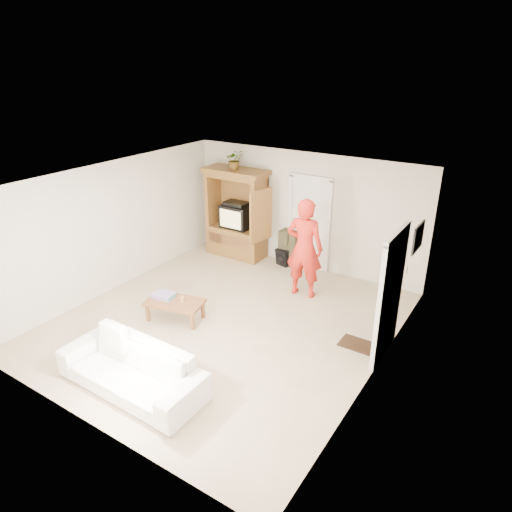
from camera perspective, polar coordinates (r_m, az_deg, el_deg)
The scene contains 19 objects.
floor at distance 8.40m, azimuth -3.81°, elevation -8.19°, with size 6.00×6.00×0.00m, color tan.
ceiling at distance 7.38m, azimuth -4.36°, elevation 9.25°, with size 6.00×6.00×0.00m, color white.
wall_back at distance 10.20m, azimuth 6.04°, elevation 5.65°, with size 5.50×5.50×0.00m, color silver.
wall_front at distance 5.97m, azimuth -21.70°, elevation -9.79°, with size 5.50×5.50×0.00m, color silver.
wall_left at distance 9.60m, azimuth -17.41°, elevation 3.52°, with size 6.00×6.00×0.00m, color silver.
wall_right at distance 6.68m, azimuth 15.35°, elevation -5.15°, with size 6.00×6.00×0.00m, color silver.
armoire at distance 10.81m, azimuth -2.34°, elevation 4.63°, with size 1.82×1.14×2.10m.
door_back at distance 10.20m, azimuth 6.65°, elevation 3.96°, with size 0.85×0.05×2.04m, color white.
doorway_right at distance 7.33m, azimuth 16.42°, elevation -5.08°, with size 0.05×0.90×2.04m, color black.
framed_picture at distance 8.26m, azimuth 19.63°, elevation 2.21°, with size 0.03×0.60×0.48m, color black.
doormat at distance 7.95m, azimuth 12.63°, elevation -10.76°, with size 0.60×0.40×0.02m, color #382316.
plant at distance 10.43m, azimuth -2.68°, elevation 11.95°, with size 0.39×0.34×0.44m, color #4C7238.
man at distance 8.93m, azimuth 6.08°, elevation 0.97°, with size 0.73×0.48×2.01m, color red.
sofa at distance 6.94m, azimuth -15.32°, elevation -13.47°, with size 2.26×0.88×0.66m, color white.
coffee_table at distance 8.42m, azimuth -10.12°, elevation -5.84°, with size 1.13×0.79×0.38m.
towel at distance 8.54m, azimuth -11.47°, elevation -4.83°, with size 0.38×0.28×0.08m, color #E04AAF.
candle at distance 8.32m, azimuth -9.23°, elevation -5.39°, with size 0.08×0.08×0.10m, color tan.
backpack_black at distance 10.50m, azimuth 3.41°, elevation -0.17°, with size 0.32×0.19×0.39m, color black, non-canonical shape.
backpack_olive at distance 10.49m, azimuth 4.21°, elevation 1.06°, with size 0.43×0.32×0.82m, color #47442B, non-canonical shape.
Camera 1 is at (4.32, -5.70, 4.42)m, focal length 32.00 mm.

